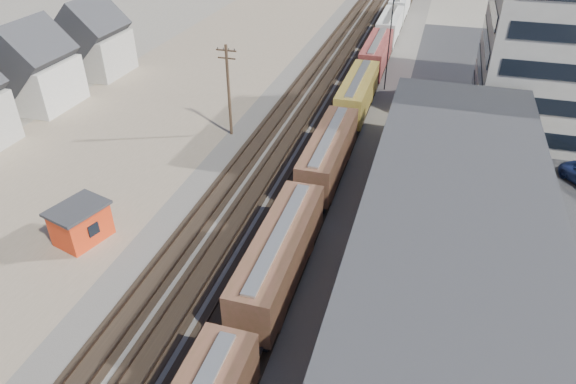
# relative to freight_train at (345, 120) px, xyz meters

# --- Properties ---
(ballast_bed) EXTENTS (18.00, 200.00, 0.06)m
(ballast_bed) POSITION_rel_freight_train_xyz_m (-3.80, 6.70, -2.76)
(ballast_bed) COLOR #4C4742
(ballast_bed) RESTS_ON ground
(dirt_yard) EXTENTS (24.00, 180.00, 0.03)m
(dirt_yard) POSITION_rel_freight_train_xyz_m (-23.80, -3.30, -2.78)
(dirt_yard) COLOR #796A53
(dirt_yard) RESTS_ON ground
(asphalt_lot) EXTENTS (26.00, 120.00, 0.04)m
(asphalt_lot) POSITION_rel_freight_train_xyz_m (18.20, -8.30, -2.77)
(asphalt_lot) COLOR #232326
(asphalt_lot) RESTS_ON ground
(rail_tracks) EXTENTS (11.40, 200.00, 0.24)m
(rail_tracks) POSITION_rel_freight_train_xyz_m (-4.35, 6.70, -2.68)
(rail_tracks) COLOR black
(rail_tracks) RESTS_ON ground
(freight_train) EXTENTS (3.00, 119.74, 4.46)m
(freight_train) POSITION_rel_freight_train_xyz_m (0.00, 0.00, 0.00)
(freight_train) COLOR black
(freight_train) RESTS_ON ground
(warehouse) EXTENTS (12.40, 40.40, 7.25)m
(warehouse) POSITION_rel_freight_train_xyz_m (11.18, -18.30, 0.86)
(warehouse) COLOR tan
(warehouse) RESTS_ON ground
(utility_pole_north) EXTENTS (2.20, 0.32, 10.00)m
(utility_pole_north) POSITION_rel_freight_train_xyz_m (-12.30, -1.30, 2.50)
(utility_pole_north) COLOR #382619
(utility_pole_north) RESTS_ON ground
(radio_mast) EXTENTS (1.20, 0.16, 18.00)m
(radio_mast) POSITION_rel_freight_train_xyz_m (2.20, 16.70, 6.33)
(radio_mast) COLOR black
(radio_mast) RESTS_ON ground
(maintenance_shed) EXTENTS (4.29, 4.96, 3.11)m
(maintenance_shed) POSITION_rel_freight_train_xyz_m (-16.57, -22.16, -1.20)
(maintenance_shed) COLOR red
(maintenance_shed) RESTS_ON ground
(parked_car_far) EXTENTS (2.12, 4.16, 1.36)m
(parked_car_far) POSITION_rel_freight_train_xyz_m (23.40, 14.01, -2.12)
(parked_car_far) COLOR silver
(parked_car_far) RESTS_ON ground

